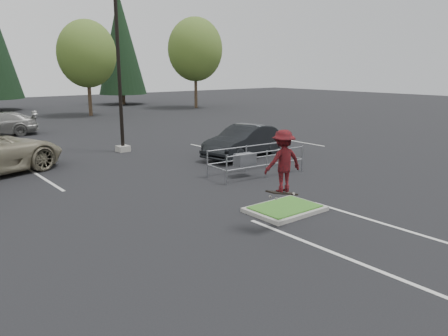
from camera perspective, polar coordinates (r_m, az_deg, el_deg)
ground at (r=13.47m, az=7.96°, el=-5.60°), size 120.00×120.00×0.00m
grass_median at (r=13.44m, az=7.97°, el=-5.28°), size 2.20×1.60×0.16m
stall_lines at (r=17.29m, az=-9.88°, el=-1.47°), size 22.62×17.60×0.01m
light_pole at (r=22.93m, az=-13.62°, el=13.38°), size 0.70×0.60×10.12m
decid_c at (r=41.49m, az=-17.50°, el=13.79°), size 5.12×5.12×8.38m
decid_d at (r=47.69m, az=-3.81°, el=14.95°), size 5.76×5.76×9.43m
conif_c at (r=53.62m, az=-13.31°, el=15.43°), size 5.50×5.50×12.50m
cart_corral at (r=17.47m, az=3.10°, el=1.18°), size 3.98×1.70×1.10m
skateboarder at (r=11.46m, az=7.74°, el=0.85°), size 1.16×0.81×1.84m
car_r_charc at (r=21.23m, az=2.69°, el=3.52°), size 4.93×2.56×1.55m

